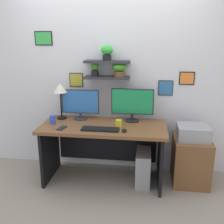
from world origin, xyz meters
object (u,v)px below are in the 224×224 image
at_px(monitor_left, 80,104).
at_px(monitor_right, 132,104).
at_px(computer_mouse, 124,130).
at_px(coffee_mug, 119,123).
at_px(desk, 104,140).
at_px(keyboard, 100,129).
at_px(cell_phone, 62,128).
at_px(drawer_cabinet, 191,160).
at_px(printer, 193,132).
at_px(water_cup, 53,120).
at_px(computer_tower_right, 143,167).
at_px(desk_lamp, 60,91).

height_order(monitor_left, monitor_right, monitor_right).
height_order(computer_mouse, coffee_mug, coffee_mug).
xyz_separation_m(desk, monitor_right, (0.34, 0.16, 0.44)).
height_order(keyboard, cell_phone, keyboard).
height_order(keyboard, computer_mouse, computer_mouse).
height_order(monitor_right, keyboard, monitor_right).
xyz_separation_m(monitor_left, drawer_cabinet, (1.43, -0.11, -0.66)).
bearing_deg(monitor_right, drawer_cabinet, -7.99).
height_order(desk, computer_mouse, computer_mouse).
relative_size(cell_phone, printer, 0.37).
xyz_separation_m(monitor_right, keyboard, (-0.34, -0.39, -0.22)).
distance_m(drawer_cabinet, printer, 0.38).
distance_m(desk, water_cup, 0.69).
relative_size(monitor_left, cell_phone, 3.51).
bearing_deg(monitor_right, printer, -7.99).
relative_size(coffee_mug, printer, 0.24).
relative_size(keyboard, computer_tower_right, 1.04).
xyz_separation_m(cell_phone, coffee_mug, (0.66, 0.15, 0.04)).
bearing_deg(coffee_mug, desk_lamp, 163.75).
relative_size(desk, water_cup, 13.94).
height_order(printer, computer_tower_right, printer).
xyz_separation_m(monitor_right, printer, (0.76, -0.11, -0.31)).
height_order(desk, printer, printer).
xyz_separation_m(desk_lamp, drawer_cabinet, (1.68, -0.08, -0.83)).
relative_size(printer, computer_tower_right, 0.89).
bearing_deg(keyboard, printer, 14.34).
distance_m(desk, printer, 1.10).
distance_m(monitor_right, drawer_cabinet, 1.03).
distance_m(monitor_right, keyboard, 0.56).
height_order(desk_lamp, drawer_cabinet, desk_lamp).
xyz_separation_m(monitor_right, computer_tower_right, (0.16, -0.21, -0.77)).
height_order(monitor_left, drawer_cabinet, monitor_left).
bearing_deg(cell_phone, desk_lamp, 121.03).
bearing_deg(monitor_right, computer_mouse, -99.05).
bearing_deg(computer_mouse, water_cup, 170.03).
relative_size(computer_mouse, computer_tower_right, 0.21).
bearing_deg(water_cup, desk, 7.16).
distance_m(desk, coffee_mug, 0.33).
bearing_deg(keyboard, monitor_left, 130.45).
xyz_separation_m(cell_phone, computer_tower_right, (0.97, 0.19, -0.54)).
bearing_deg(desk, monitor_right, 25.94).
bearing_deg(desk, printer, 3.04).
relative_size(drawer_cabinet, computer_tower_right, 1.38).
height_order(desk, desk_lamp, desk_lamp).
bearing_deg(keyboard, desk, 88.14).
bearing_deg(drawer_cabinet, water_cup, -175.44).
bearing_deg(desk_lamp, desk, -13.54).
bearing_deg(water_cup, cell_phone, -42.51).
height_order(computer_mouse, drawer_cabinet, computer_mouse).
xyz_separation_m(monitor_left, printer, (1.43, -0.11, -0.29)).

